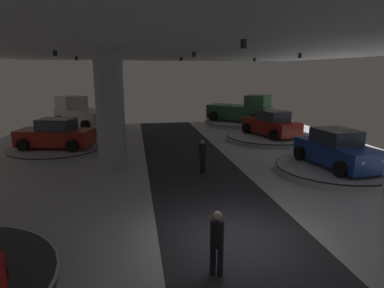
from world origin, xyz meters
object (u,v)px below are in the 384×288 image
at_px(display_platform_far_left, 56,149).
at_px(pickup_truck_deep_right, 242,111).
at_px(visitor_walking_near, 217,239).
at_px(display_car_far_right, 271,124).
at_px(display_platform_deep_right, 238,123).
at_px(display_car_mid_right, 337,150).
at_px(visitor_walking_far, 202,154).
at_px(display_platform_deep_left, 85,129).
at_px(display_car_far_left, 56,135).
at_px(display_platform_far_right, 270,137).
at_px(display_platform_mid_right, 335,169).
at_px(pickup_truck_deep_left, 82,115).
at_px(column_left, 110,112).

distance_m(display_platform_far_left, pickup_truck_deep_right, 15.73).
bearing_deg(visitor_walking_near, pickup_truck_deep_right, 70.45).
height_order(display_car_far_right, display_platform_deep_right, display_car_far_right).
relative_size(display_car_mid_right, visitor_walking_near, 2.76).
relative_size(display_car_far_right, visitor_walking_far, 2.86).
xyz_separation_m(display_car_mid_right, display_platform_deep_left, (-12.90, 13.15, -0.89)).
relative_size(display_car_far_left, display_car_far_right, 0.99).
bearing_deg(display_platform_far_right, display_platform_far_left, -175.44).
height_order(display_platform_mid_right, display_platform_deep_right, display_platform_deep_right).
distance_m(display_car_mid_right, pickup_truck_deep_left, 18.74).
bearing_deg(display_car_mid_right, display_car_far_left, 154.26).
xyz_separation_m(display_platform_far_left, display_car_far_left, (0.03, -0.01, 0.87)).
bearing_deg(display_platform_far_left, visitor_walking_far, -36.65).
bearing_deg(column_left, display_platform_deep_right, 49.46).
bearing_deg(column_left, display_platform_deep_left, 104.09).
xyz_separation_m(display_car_mid_right, visitor_walking_near, (-7.38, -6.91, -0.18)).
distance_m(display_platform_mid_right, visitor_walking_near, 10.12).
xyz_separation_m(display_platform_mid_right, display_platform_far_right, (0.02, 7.73, -0.00)).
xyz_separation_m(column_left, display_platform_far_right, (10.26, 5.16, -2.57)).
height_order(column_left, visitor_walking_far, column_left).
height_order(display_platform_deep_left, pickup_truck_deep_left, pickup_truck_deep_left).
height_order(display_car_far_right, visitor_walking_far, display_car_far_right).
xyz_separation_m(display_platform_far_right, display_platform_deep_right, (-0.19, 6.62, 0.01)).
bearing_deg(visitor_walking_near, visitor_walking_far, 80.81).
bearing_deg(display_car_far_left, display_platform_deep_left, 83.25).
bearing_deg(display_platform_mid_right, display_car_mid_right, 97.02).
height_order(display_platform_far_left, display_car_far_right, display_car_far_right).
relative_size(display_platform_mid_right, display_platform_far_right, 0.91).
height_order(column_left, pickup_truck_deep_right, column_left).
xyz_separation_m(display_platform_far_left, display_platform_deep_left, (0.81, 6.55, 0.06)).
height_order(display_platform_far_right, visitor_walking_far, visitor_walking_far).
relative_size(display_platform_far_left, visitor_walking_far, 3.33).
distance_m(display_car_far_left, display_platform_far_right, 13.77).
bearing_deg(display_platform_deep_left, column_left, -75.91).
distance_m(column_left, display_platform_far_right, 11.77).
bearing_deg(display_platform_deep_right, display_platform_deep_left, -174.76).
height_order(display_platform_far_left, display_platform_deep_left, display_platform_deep_left).
bearing_deg(display_platform_far_right, display_platform_deep_right, 91.65).
distance_m(display_platform_mid_right, display_platform_deep_left, 18.44).
height_order(display_platform_deep_left, visitor_walking_near, visitor_walking_near).
distance_m(display_car_far_right, pickup_truck_deep_left, 14.34).
distance_m(display_car_far_left, display_car_far_right, 13.75).
distance_m(display_car_mid_right, pickup_truck_deep_right, 14.10).
distance_m(display_platform_far_left, display_car_far_left, 0.87).
xyz_separation_m(display_platform_far_left, pickup_truck_deep_left, (0.60, 6.79, 1.16)).
relative_size(display_car_far_right, display_platform_deep_right, 0.78).
bearing_deg(display_platform_far_left, display_platform_far_right, 4.56).
bearing_deg(display_platform_far_left, display_car_mid_right, -25.71).
xyz_separation_m(display_platform_far_left, display_platform_deep_right, (13.54, 7.71, 0.05)).
bearing_deg(display_car_far_left, display_car_mid_right, -25.74).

